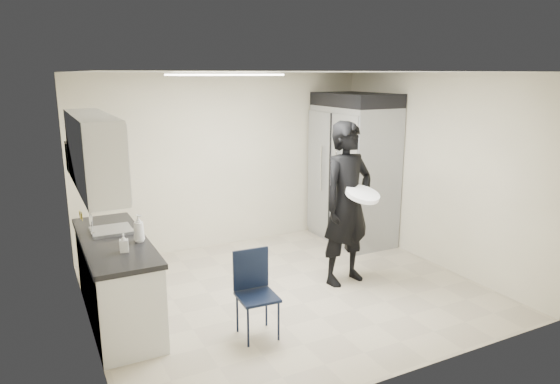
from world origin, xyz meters
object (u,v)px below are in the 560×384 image
commercial_fridge (353,175)px  man_tuxedo (347,204)px  folding_chair (257,297)px  lower_counter (117,281)px

commercial_fridge → man_tuxedo: commercial_fridge is taller
folding_chair → man_tuxedo: size_ratio=0.42×
lower_counter → commercial_fridge: bearing=15.9°
lower_counter → man_tuxedo: size_ratio=0.93×
commercial_fridge → folding_chair: size_ratio=2.48×
folding_chair → man_tuxedo: bearing=28.9°
commercial_fridge → man_tuxedo: bearing=-127.6°
lower_counter → folding_chair: (1.18, -1.02, -0.01)m
lower_counter → folding_chair: size_ratio=2.25×
commercial_fridge → folding_chair: 3.40m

